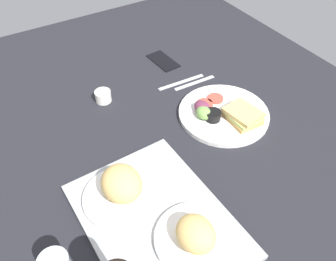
% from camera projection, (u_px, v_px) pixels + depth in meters
% --- Properties ---
extents(ground_plane, '(1.90, 1.50, 0.03)m').
position_uv_depth(ground_plane, '(179.00, 143.00, 1.10)').
color(ground_plane, black).
extents(serving_tray, '(0.46, 0.34, 0.02)m').
position_uv_depth(serving_tray, '(156.00, 220.00, 0.88)').
color(serving_tray, '#9EA0A3').
rests_on(serving_tray, ground_plane).
extents(bread_plate_near, '(0.20, 0.20, 0.08)m').
position_uv_depth(bread_plate_near, '(196.00, 236.00, 0.80)').
color(bread_plate_near, white).
rests_on(bread_plate_near, serving_tray).
extents(bread_plate_far, '(0.20, 0.20, 0.10)m').
position_uv_depth(bread_plate_far, '(121.00, 188.00, 0.89)').
color(bread_plate_far, white).
rests_on(bread_plate_far, serving_tray).
extents(plate_with_salad, '(0.30, 0.30, 0.05)m').
position_uv_depth(plate_with_salad, '(224.00, 113.00, 1.15)').
color(plate_with_salad, white).
rests_on(plate_with_salad, ground_plane).
extents(espresso_cup, '(0.06, 0.06, 0.04)m').
position_uv_depth(espresso_cup, '(103.00, 96.00, 1.21)').
color(espresso_cup, silver).
rests_on(espresso_cup, ground_plane).
extents(fork, '(0.02, 0.17, 0.01)m').
position_uv_depth(fork, '(195.00, 83.00, 1.30)').
color(fork, '#B7B7BC').
rests_on(fork, ground_plane).
extents(knife, '(0.02, 0.19, 0.01)m').
position_uv_depth(knife, '(181.00, 82.00, 1.30)').
color(knife, '#B7B7BC').
rests_on(knife, ground_plane).
extents(cell_phone, '(0.15, 0.08, 0.01)m').
position_uv_depth(cell_phone, '(163.00, 60.00, 1.40)').
color(cell_phone, black).
rests_on(cell_phone, ground_plane).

